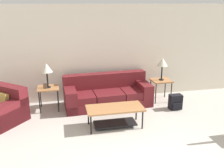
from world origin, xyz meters
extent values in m
cube|color=silver|center=(0.00, 4.09, 1.30)|extent=(9.00, 0.06, 2.60)
cube|color=maroon|center=(-0.08, 3.46, 0.11)|extent=(2.31, 1.00, 0.22)
cube|color=maroon|center=(-0.83, 3.40, 0.32)|extent=(0.77, 0.83, 0.20)
cube|color=maroon|center=(-0.08, 3.44, 0.32)|extent=(0.77, 0.83, 0.20)
cube|color=maroon|center=(0.68, 3.48, 0.32)|extent=(0.77, 0.83, 0.20)
cube|color=maroon|center=(-0.10, 3.77, 0.62)|extent=(2.27, 0.38, 0.40)
cube|color=maroon|center=(-1.07, 3.41, 0.29)|extent=(0.33, 0.89, 0.58)
cube|color=maroon|center=(0.91, 3.52, 0.29)|extent=(0.33, 0.89, 0.58)
cube|color=maroon|center=(-2.48, 3.27, 0.60)|extent=(0.91, 0.83, 0.40)
cube|color=maroon|center=(-2.43, 2.78, 0.28)|extent=(0.81, 0.89, 0.56)
cube|color=tan|center=(-2.63, 3.10, 0.50)|extent=(0.38, 0.36, 0.36)
cube|color=#A87042|center=(-0.16, 2.26, 0.44)|extent=(1.25, 0.57, 0.04)
cylinder|color=black|center=(-0.72, 2.04, 0.21)|extent=(0.03, 0.03, 0.43)
cylinder|color=black|center=(0.41, 2.04, 0.21)|extent=(0.03, 0.03, 0.43)
cylinder|color=black|center=(-0.72, 2.49, 0.21)|extent=(0.03, 0.03, 0.43)
cylinder|color=black|center=(0.41, 2.49, 0.21)|extent=(0.03, 0.03, 0.43)
cube|color=black|center=(-0.16, 2.26, 0.08)|extent=(0.93, 0.40, 0.02)
cube|color=#A87042|center=(-1.60, 3.53, 0.58)|extent=(0.53, 0.49, 0.03)
cylinder|color=black|center=(-1.82, 3.33, 0.28)|extent=(0.03, 0.03, 0.57)
cylinder|color=black|center=(-1.37, 3.33, 0.28)|extent=(0.03, 0.03, 0.57)
cylinder|color=black|center=(-1.82, 3.73, 0.28)|extent=(0.03, 0.03, 0.57)
cylinder|color=black|center=(-1.37, 3.73, 0.28)|extent=(0.03, 0.03, 0.57)
cube|color=#A87042|center=(1.44, 3.53, 0.58)|extent=(0.53, 0.49, 0.03)
cylinder|color=black|center=(1.22, 3.33, 0.28)|extent=(0.03, 0.03, 0.57)
cylinder|color=black|center=(1.67, 3.33, 0.28)|extent=(0.03, 0.03, 0.57)
cylinder|color=black|center=(1.22, 3.73, 0.28)|extent=(0.03, 0.03, 0.57)
cylinder|color=black|center=(1.67, 3.73, 0.28)|extent=(0.03, 0.03, 0.57)
cylinder|color=black|center=(-1.60, 3.53, 0.61)|extent=(0.14, 0.14, 0.02)
cylinder|color=black|center=(-1.60, 3.53, 0.81)|extent=(0.04, 0.04, 0.38)
cone|color=beige|center=(-1.60, 3.53, 1.11)|extent=(0.28, 0.28, 0.22)
cylinder|color=black|center=(1.44, 3.53, 0.61)|extent=(0.14, 0.14, 0.02)
cylinder|color=black|center=(1.44, 3.53, 0.81)|extent=(0.04, 0.04, 0.38)
cone|color=beige|center=(1.44, 3.53, 1.11)|extent=(0.28, 0.28, 0.22)
cube|color=black|center=(1.58, 2.88, 0.19)|extent=(0.32, 0.20, 0.39)
cube|color=black|center=(1.58, 2.76, 0.12)|extent=(0.24, 0.05, 0.16)
cylinder|color=black|center=(1.50, 3.00, 0.21)|extent=(0.02, 0.02, 0.29)
cylinder|color=black|center=(1.67, 3.00, 0.21)|extent=(0.02, 0.02, 0.29)
cube|color=#4C3828|center=(-1.66, 3.46, 0.66)|extent=(0.10, 0.04, 0.13)
camera|label=1|loc=(-1.26, -2.61, 2.65)|focal=40.00mm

